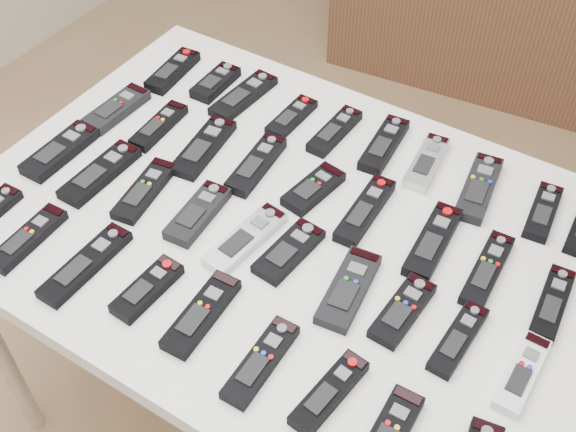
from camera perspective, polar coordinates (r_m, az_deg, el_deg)
The scene contains 35 objects.
table at distance 1.45m, azimuth -0.00°, elevation -2.12°, with size 1.25×0.88×0.78m.
remote_0 at distance 1.78m, azimuth -9.09°, elevation 11.26°, with size 0.05×0.17×0.02m, color black.
remote_1 at distance 1.73m, azimuth -5.74°, elevation 10.45°, with size 0.05×0.14×0.02m, color black.
remote_2 at distance 1.69m, azimuth -3.53°, elevation 9.46°, with size 0.06×0.19×0.02m, color black.
remote_3 at distance 1.63m, azimuth 0.29°, elevation 7.83°, with size 0.05×0.15×0.02m, color black.
remote_4 at distance 1.59m, azimuth 3.71°, elevation 6.71°, with size 0.05×0.16×0.02m, color black.
remote_5 at distance 1.57m, azimuth 7.60°, elevation 5.61°, with size 0.05×0.18×0.02m, color black.
remote_6 at distance 1.54m, azimuth 10.89°, elevation 4.17°, with size 0.05×0.16×0.02m, color #B7B7BC.
remote_7 at distance 1.50m, azimuth 14.85°, elevation 2.16°, with size 0.06×0.19×0.02m, color black.
remote_8 at distance 1.50m, azimuth 19.50°, elevation 0.30°, with size 0.05×0.15×0.02m, color black.
remote_10 at distance 1.69m, azimuth -13.37°, elevation 8.26°, with size 0.06×0.17×0.02m, color black.
remote_11 at distance 1.63m, azimuth -10.16°, elevation 7.02°, with size 0.05×0.16×0.02m, color black.
remote_12 at distance 1.56m, azimuth -6.68°, elevation 5.43°, with size 0.06×0.19×0.02m, color black.
remote_13 at distance 1.51m, azimuth -2.53°, elevation 4.09°, with size 0.05×0.18×0.02m, color black.
remote_14 at distance 1.45m, azimuth 2.02°, elevation 2.16°, with size 0.06×0.14×0.02m, color black.
remote_15 at distance 1.42m, azimuth 6.11°, elevation 0.45°, with size 0.05×0.19×0.02m, color black.
remote_16 at distance 1.38m, azimuth 11.38°, elevation -1.98°, with size 0.05×0.19×0.02m, color black.
remote_17 at distance 1.36m, azimuth 15.46°, elevation -4.12°, with size 0.05×0.18×0.02m, color black.
remote_18 at distance 1.35m, azimuth 20.15°, elevation -6.48°, with size 0.04×0.16×0.02m, color black.
remote_19 at distance 1.61m, azimuth -17.58°, elevation 4.93°, with size 0.06×0.18×0.02m, color black.
remote_20 at distance 1.54m, azimuth -14.63°, elevation 3.31°, with size 0.06×0.19×0.02m, color black.
remote_21 at distance 1.48m, azimuth -11.26°, elevation 2.00°, with size 0.05×0.18×0.02m, color black.
remote_22 at distance 1.42m, azimuth -7.14°, elevation 0.21°, with size 0.06×0.16×0.02m, color black.
remote_23 at distance 1.36m, azimuth -3.36°, elevation -1.80°, with size 0.05×0.19×0.02m, color #B7B7BC.
remote_24 at distance 1.34m, azimuth 0.07°, elevation -2.80°, with size 0.06×0.15×0.02m, color black.
remote_25 at distance 1.29m, azimuth 4.81°, elevation -5.74°, with size 0.06×0.18×0.02m, color black.
remote_26 at distance 1.27m, azimuth 9.04°, elevation -7.39°, with size 0.05×0.15×0.02m, color black.
remote_27 at distance 1.26m, azimuth 13.30°, elevation -9.43°, with size 0.04×0.16×0.02m, color black.
remote_28 at distance 1.25m, azimuth 17.99°, elevation -11.76°, with size 0.04×0.16×0.02m, color silver.
remote_30 at distance 1.45m, azimuth -19.87°, elevation -1.65°, with size 0.05×0.17×0.02m, color black.
remote_31 at distance 1.37m, azimuth -15.70°, elevation -3.68°, with size 0.05×0.20×0.02m, color black.
remote_32 at distance 1.31m, azimuth -11.07°, elevation -5.66°, with size 0.05×0.14×0.02m, color black.
remote_33 at distance 1.26m, azimuth -6.84°, elevation -7.67°, with size 0.05×0.18×0.02m, color black.
remote_34 at distance 1.20m, azimuth -2.16°, elevation -11.42°, with size 0.05×0.17×0.02m, color black.
remote_35 at distance 1.17m, azimuth 3.28°, elevation -13.76°, with size 0.04×0.16×0.02m, color black.
Camera 1 is at (0.42, -0.80, 1.81)m, focal length 45.00 mm.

